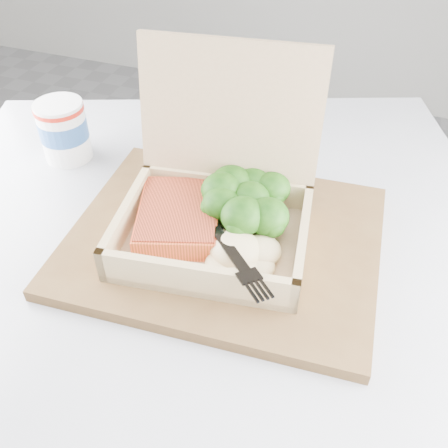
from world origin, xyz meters
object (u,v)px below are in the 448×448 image
(cafe_table, at_px, (216,330))
(paper_cup, at_px, (63,129))
(serving_tray, at_px, (224,240))
(takeout_container, at_px, (218,194))

(cafe_table, distance_m, paper_cup, 0.39)
(cafe_table, distance_m, serving_tray, 0.19)
(serving_tray, bearing_deg, paper_cup, 160.48)
(cafe_table, relative_size, serving_tray, 2.61)
(serving_tray, xyz_separation_m, paper_cup, (-0.30, 0.11, 0.04))
(cafe_table, xyz_separation_m, paper_cup, (-0.29, 0.11, 0.24))
(paper_cup, bearing_deg, serving_tray, -19.52)
(cafe_table, bearing_deg, serving_tray, 9.84)
(cafe_table, bearing_deg, takeout_container, 90.00)
(paper_cup, bearing_deg, takeout_container, -17.81)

